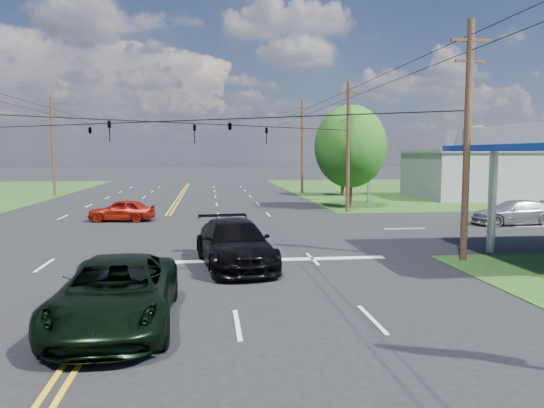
{
  "coord_description": "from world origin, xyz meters",
  "views": [
    {
      "loc": [
        2.81,
        -16.99,
        4.31
      ],
      "look_at": [
        5.59,
        6.0,
        2.1
      ],
      "focal_mm": 35.0,
      "sensor_mm": 36.0,
      "label": 1
    }
  ],
  "objects": [
    {
      "name": "pole_se",
      "position": [
        13.0,
        3.0,
        4.92
      ],
      "size": [
        1.6,
        0.28,
        9.5
      ],
      "color": "#41291B",
      "rests_on": "ground"
    },
    {
      "name": "stop_bar",
      "position": [
        5.0,
        4.0,
        0.0
      ],
      "size": [
        10.0,
        0.5,
        0.02
      ],
      "primitive_type": "cube",
      "color": "silver",
      "rests_on": "ground"
    },
    {
      "name": "retail_ne",
      "position": [
        30.0,
        32.0,
        2.2
      ],
      "size": [
        14.0,
        10.0,
        4.4
      ],
      "primitive_type": "cube",
      "color": "slate",
      "rests_on": "ground"
    },
    {
      "name": "suv_black",
      "position": [
        3.79,
        3.06,
        0.88
      ],
      "size": [
        3.27,
        6.34,
        1.76
      ],
      "primitive_type": "imported",
      "rotation": [
        0.0,
        0.0,
        0.14
      ],
      "color": "black",
      "rests_on": "ground"
    },
    {
      "name": "ground",
      "position": [
        0.0,
        12.0,
        0.0
      ],
      "size": [
        280.0,
        280.0,
        0.0
      ],
      "primitive_type": "plane",
      "color": "black",
      "rests_on": "ground"
    },
    {
      "name": "tree_far_r",
      "position": [
        34.0,
        42.0,
        4.54
      ],
      "size": [
        5.32,
        5.32,
        7.63
      ],
      "color": "#41291B",
      "rests_on": "ground"
    },
    {
      "name": "pole_left_far",
      "position": [
        -13.0,
        40.0,
        5.17
      ],
      "size": [
        1.6,
        0.28,
        10.0
      ],
      "color": "#41291B",
      "rests_on": "ground"
    },
    {
      "name": "sedan_red",
      "position": [
        -2.7,
        17.5,
        0.7
      ],
      "size": [
        4.27,
        2.06,
        1.41
      ],
      "primitive_type": "imported",
      "rotation": [
        0.0,
        0.0,
        -1.67
      ],
      "color": "maroon",
      "rests_on": "ground"
    },
    {
      "name": "tree_right_a",
      "position": [
        14.0,
        24.0,
        4.87
      ],
      "size": [
        5.7,
        5.7,
        8.18
      ],
      "color": "#41291B",
      "rests_on": "ground"
    },
    {
      "name": "polesign_ne",
      "position": [
        17.0,
        28.82,
        5.45
      ],
      "size": [
        1.98,
        0.48,
        7.16
      ],
      "color": "#A5A5AA",
      "rests_on": "ground"
    },
    {
      "name": "tree_right_b",
      "position": [
        16.5,
        36.0,
        4.22
      ],
      "size": [
        4.94,
        4.94,
        7.09
      ],
      "color": "#41291B",
      "rests_on": "ground"
    },
    {
      "name": "sedan_far",
      "position": [
        21.26,
        13.0,
        0.75
      ],
      "size": [
        5.14,
        2.11,
        1.49
      ],
      "primitive_type": "imported",
      "rotation": [
        0.0,
        0.0,
        -1.57
      ],
      "color": "#9F9FA3",
      "rests_on": "ground"
    },
    {
      "name": "span_wire_signals",
      "position": [
        0.0,
        12.0,
        6.0
      ],
      "size": [
        26.0,
        18.0,
        1.13
      ],
      "color": "black",
      "rests_on": "ground"
    },
    {
      "name": "pole_right_far",
      "position": [
        13.0,
        40.0,
        5.17
      ],
      "size": [
        1.6,
        0.28,
        10.0
      ],
      "color": "#41291B",
      "rests_on": "ground"
    },
    {
      "name": "pickup_dkgreen",
      "position": [
        0.5,
        -3.74,
        0.84
      ],
      "size": [
        2.87,
        6.1,
        1.69
      ],
      "primitive_type": "imported",
      "rotation": [
        0.0,
        0.0,
        0.01
      ],
      "color": "black",
      "rests_on": "ground"
    },
    {
      "name": "grass_ne",
      "position": [
        35.0,
        44.0,
        0.0
      ],
      "size": [
        46.0,
        48.0,
        0.03
      ],
      "primitive_type": "cube",
      "color": "#1C3A12",
      "rests_on": "ground"
    },
    {
      "name": "power_lines",
      "position": [
        0.0,
        10.0,
        8.6
      ],
      "size": [
        26.04,
        100.0,
        0.64
      ],
      "color": "black",
      "rests_on": "ground"
    },
    {
      "name": "pole_ne",
      "position": [
        13.0,
        21.0,
        4.92
      ],
      "size": [
        1.6,
        0.28,
        9.5
      ],
      "color": "#41291B",
      "rests_on": "ground"
    }
  ]
}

